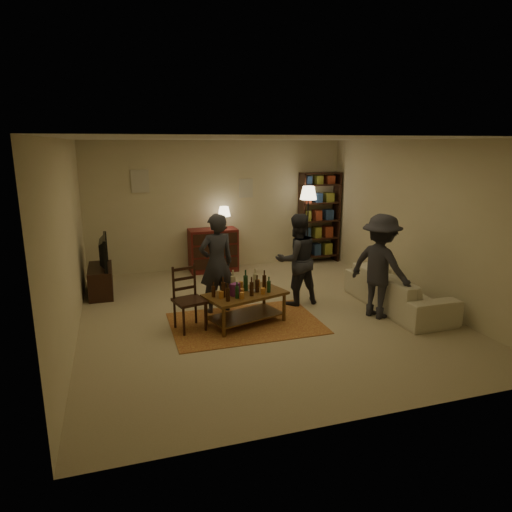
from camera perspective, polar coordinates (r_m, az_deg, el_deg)
name	(u,v)px	position (r m, az deg, el deg)	size (l,w,h in m)	color
floor	(262,314)	(7.30, 0.78, -7.24)	(6.00, 6.00, 0.00)	#C6B793
room_shell	(188,184)	(9.60, -8.54, 8.85)	(6.00, 6.00, 6.00)	beige
rug	(246,323)	(6.93, -1.32, -8.38)	(2.20, 1.50, 0.01)	#963A20
coffee_table	(245,297)	(6.79, -1.44, -5.14)	(1.31, 0.96, 0.82)	brown
dining_chair	(188,296)	(6.66, -8.54, -4.98)	(0.50, 0.50, 0.95)	black
tv_stand	(101,273)	(8.58, -18.86, -2.07)	(0.40, 1.00, 1.06)	black
dresser	(214,249)	(9.63, -5.32, 0.89)	(1.00, 0.50, 1.36)	maroon
bookshelf	(319,217)	(10.36, 7.87, 4.88)	(0.90, 0.34, 2.02)	black
floor_lamp	(308,199)	(9.88, 6.56, 7.14)	(0.36, 0.36, 1.75)	black
sofa	(398,290)	(7.81, 17.31, -4.11)	(2.08, 0.81, 0.61)	beige
person_left	(216,264)	(7.19, -4.96, -0.97)	(0.58, 0.38, 1.59)	#292931
person_right	(297,260)	(7.57, 5.10, -0.45)	(0.74, 0.58, 1.53)	#292A32
person_by_sofa	(380,266)	(7.23, 15.29, -1.26)	(1.04, 0.60, 1.61)	#2A2932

